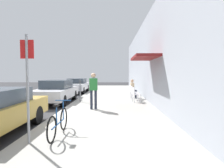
{
  "coord_description": "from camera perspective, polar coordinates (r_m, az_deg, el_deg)",
  "views": [
    {
      "loc": [
        2.46,
        -7.73,
        1.79
      ],
      "look_at": [
        2.3,
        4.87,
        1.08
      ],
      "focal_mm": 29.22,
      "sensor_mm": 36.0,
      "label": 1
    }
  ],
  "objects": [
    {
      "name": "pedestrian_standing",
      "position": [
        8.55,
        -5.82,
        -1.27
      ],
      "size": [
        0.36,
        0.22,
        1.7
      ],
      "color": "#232838",
      "rests_on": "sidewalk_slab"
    },
    {
      "name": "sidewalk_slab",
      "position": [
        9.88,
        -0.52,
        -6.84
      ],
      "size": [
        4.5,
        32.0,
        0.12
      ],
      "primitive_type": "cube",
      "color": "#9E9B93",
      "rests_on": "ground_plane"
    },
    {
      "name": "cafe_chair_2",
      "position": [
        12.63,
        6.33,
        -2.07
      ],
      "size": [
        0.49,
        0.49,
        0.87
      ],
      "color": "silver",
      "rests_on": "sidewalk_slab"
    },
    {
      "name": "parked_car_2",
      "position": [
        17.66,
        -10.91,
        -0.34
      ],
      "size": [
        1.8,
        4.4,
        1.34
      ],
      "color": "silver",
      "rests_on": "ground_plane"
    },
    {
      "name": "bicycle_0",
      "position": [
        5.22,
        -16.41,
        -11.47
      ],
      "size": [
        0.46,
        1.71,
        0.9
      ],
      "color": "black",
      "rests_on": "sidewalk_slab"
    },
    {
      "name": "cafe_chair_1",
      "position": [
        11.64,
        6.81,
        -2.53
      ],
      "size": [
        0.46,
        0.46,
        0.87
      ],
      "color": "silver",
      "rests_on": "sidewalk_slab"
    },
    {
      "name": "parking_meter",
      "position": [
        10.89,
        -9.93,
        -1.56
      ],
      "size": [
        0.12,
        0.1,
        1.32
      ],
      "color": "slate",
      "rests_on": "sidewalk_slab"
    },
    {
      "name": "street_sign",
      "position": [
        4.77,
        -24.93,
        1.11
      ],
      "size": [
        0.32,
        0.06,
        2.6
      ],
      "color": "gray",
      "rests_on": "sidewalk_slab"
    },
    {
      "name": "ground_plane",
      "position": [
        8.31,
        -16.76,
        -9.35
      ],
      "size": [
        60.0,
        60.0,
        0.0
      ],
      "primitive_type": "plane",
      "color": "#2D2D30"
    },
    {
      "name": "parked_car_1",
      "position": [
        11.74,
        -16.95,
        -2.1
      ],
      "size": [
        1.8,
        4.4,
        1.4
      ],
      "color": "#B7B7BC",
      "rests_on": "ground_plane"
    },
    {
      "name": "building_facade",
      "position": [
        10.01,
        13.47,
        8.44
      ],
      "size": [
        1.4,
        32.0,
        5.43
      ],
      "color": "#999EA8",
      "rests_on": "ground_plane"
    },
    {
      "name": "cafe_chair_0",
      "position": [
        10.79,
        7.3,
        -2.99
      ],
      "size": [
        0.53,
        0.53,
        0.87
      ],
      "color": "silver",
      "rests_on": "sidewalk_slab"
    },
    {
      "name": "seated_patron_2",
      "position": [
        12.63,
        6.6,
        -1.2
      ],
      "size": [
        0.46,
        0.4,
        1.29
      ],
      "color": "#232838",
      "rests_on": "sidewalk_slab"
    }
  ]
}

